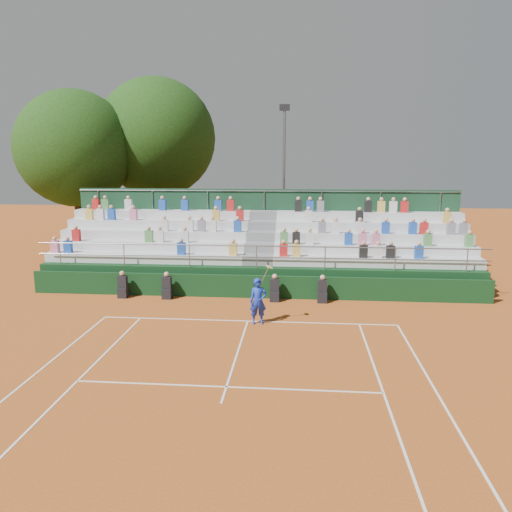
# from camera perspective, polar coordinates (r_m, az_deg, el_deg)

# --- Properties ---
(ground) EXTENTS (90.00, 90.00, 0.00)m
(ground) POSITION_cam_1_polar(r_m,az_deg,el_deg) (18.78, -0.94, -7.45)
(ground) COLOR #AF531D
(ground) RESTS_ON ground
(courtside_wall) EXTENTS (20.00, 0.15, 1.00)m
(courtside_wall) POSITION_cam_1_polar(r_m,az_deg,el_deg) (21.70, -0.07, -3.52)
(courtside_wall) COLOR black
(courtside_wall) RESTS_ON ground
(line_officials) EXTENTS (9.03, 0.40, 1.19)m
(line_officials) POSITION_cam_1_polar(r_m,az_deg,el_deg) (21.44, -4.07, -3.79)
(line_officials) COLOR black
(line_officials) RESTS_ON ground
(grandstand) EXTENTS (20.00, 5.20, 4.40)m
(grandstand) POSITION_cam_1_polar(r_m,az_deg,el_deg) (24.71, 0.61, -0.35)
(grandstand) COLOR black
(grandstand) RESTS_ON ground
(tennis_player) EXTENTS (0.88, 0.52, 2.22)m
(tennis_player) POSITION_cam_1_polar(r_m,az_deg,el_deg) (18.25, 0.25, -5.18)
(tennis_player) COLOR #1730B0
(tennis_player) RESTS_ON ground
(tree_west) EXTENTS (6.92, 6.92, 10.01)m
(tree_west) POSITION_cam_1_polar(r_m,az_deg,el_deg) (32.35, -20.00, 11.43)
(tree_west) COLOR #371F14
(tree_west) RESTS_ON ground
(tree_east) EXTENTS (7.62, 7.62, 11.09)m
(tree_east) POSITION_cam_1_polar(r_m,az_deg,el_deg) (33.76, -11.30, 13.09)
(tree_east) COLOR #371F14
(tree_east) RESTS_ON ground
(floodlight_mast) EXTENTS (0.60, 0.25, 9.06)m
(floodlight_mast) POSITION_cam_1_polar(r_m,az_deg,el_deg) (30.07, 3.22, 9.63)
(floodlight_mast) COLOR gray
(floodlight_mast) RESTS_ON ground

